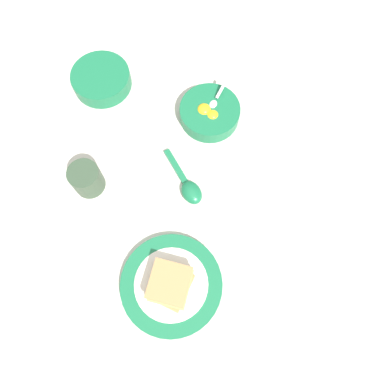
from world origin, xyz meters
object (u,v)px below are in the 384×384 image
object	(u,v)px
soup_spoon	(189,187)
drinking_cup	(86,179)
egg_bowl	(210,113)
toast_sandwich	(170,285)
congee_bowl	(101,79)
toast_plate	(171,285)

from	to	relation	value
soup_spoon	drinking_cup	bearing A→B (deg)	109.83
egg_bowl	soup_spoon	distance (m)	0.20
toast_sandwich	soup_spoon	world-z (taller)	toast_sandwich
egg_bowl	soup_spoon	size ratio (longest dim) A/B	1.10
soup_spoon	congee_bowl	distance (m)	0.37
toast_plate	congee_bowl	distance (m)	0.56
toast_plate	egg_bowl	bearing A→B (deg)	10.61
congee_bowl	drinking_cup	size ratio (longest dim) A/B	2.07
congee_bowl	drinking_cup	distance (m)	0.29
toast_sandwich	congee_bowl	xyz separation A→B (m)	(0.41, 0.38, -0.02)
toast_plate	soup_spoon	world-z (taller)	soup_spoon
egg_bowl	toast_sandwich	size ratio (longest dim) A/B	1.61
toast_plate	toast_sandwich	size ratio (longest dim) A/B	2.27
congee_bowl	toast_sandwich	bearing A→B (deg)	-137.51
toast_plate	soup_spoon	size ratio (longest dim) A/B	1.55
soup_spoon	toast_plate	bearing A→B (deg)	-166.77
egg_bowl	drinking_cup	bearing A→B (deg)	145.48
toast_sandwich	soup_spoon	distance (m)	0.23
congee_bowl	egg_bowl	bearing A→B (deg)	-87.06
soup_spoon	drinking_cup	distance (m)	0.24
egg_bowl	soup_spoon	world-z (taller)	egg_bowl
egg_bowl	congee_bowl	xyz separation A→B (m)	(-0.02, 0.30, 0.00)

